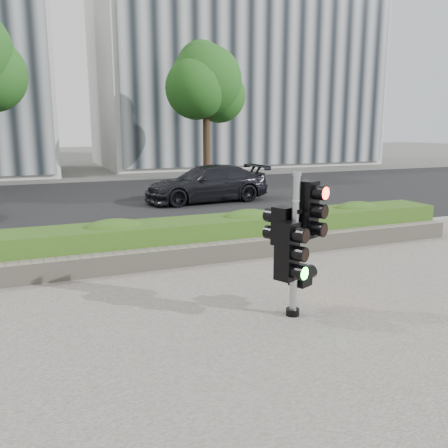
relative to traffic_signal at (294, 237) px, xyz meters
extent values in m
plane|color=#51514C|center=(-0.53, 0.86, -1.08)|extent=(120.00, 120.00, 0.00)
cube|color=#9E9389|center=(-0.53, -1.64, -1.06)|extent=(16.00, 11.00, 0.03)
cube|color=black|center=(-0.53, 10.86, -1.07)|extent=(60.00, 13.00, 0.02)
cube|color=gray|center=(-0.53, 4.01, -1.02)|extent=(60.00, 0.25, 0.12)
cube|color=gray|center=(-0.53, 2.76, -0.88)|extent=(12.00, 0.32, 0.34)
cube|color=olive|center=(-0.53, 3.41, -0.71)|extent=(12.00, 1.00, 0.68)
cube|color=#B7B7B2|center=(10.47, 25.86, 4.92)|extent=(18.00, 10.00, 12.00)
cylinder|color=black|center=(4.97, 16.36, 0.72)|extent=(0.36, 0.36, 3.58)
sphere|color=#225117|center=(4.97, 16.36, 3.53)|extent=(3.33, 3.33, 3.33)
sphere|color=#225117|center=(5.74, 16.68, 2.89)|extent=(2.56, 2.56, 2.56)
sphere|color=#225117|center=(4.33, 15.98, 3.15)|extent=(2.82, 2.82, 2.82)
sphere|color=#225117|center=(4.97, 17.00, 4.30)|extent=(2.30, 2.30, 2.30)
cylinder|color=black|center=(-0.01, -0.04, -1.00)|extent=(0.18, 0.18, 0.09)
cylinder|color=gray|center=(-0.01, -0.04, -0.12)|extent=(0.09, 0.09, 1.85)
cylinder|color=gray|center=(-0.01, -0.04, 0.82)|extent=(0.12, 0.12, 0.05)
cube|color=#FF1107|center=(0.19, 0.03, 0.35)|extent=(0.31, 0.31, 0.74)
cube|color=#14E51E|center=(-0.19, -0.15, -0.13)|extent=(0.31, 0.31, 0.74)
cube|color=black|center=(-0.07, 0.16, 0.13)|extent=(0.31, 0.31, 0.50)
cube|color=orange|center=(0.16, 0.07, -0.55)|extent=(0.31, 0.31, 0.27)
imported|color=black|center=(2.44, 9.69, -0.45)|extent=(4.30, 1.98, 1.22)
camera|label=1|loc=(-3.12, -5.12, 1.38)|focal=38.00mm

